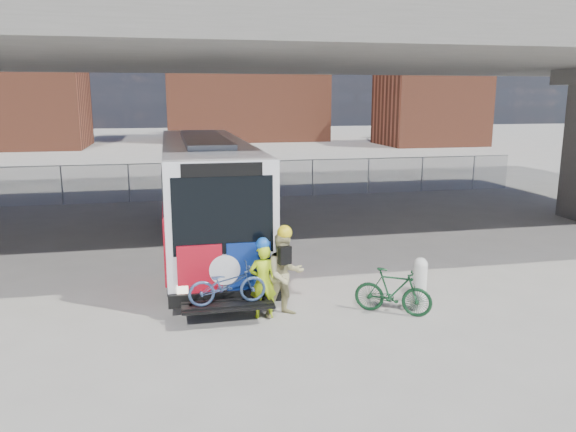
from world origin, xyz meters
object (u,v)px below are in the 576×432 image
object	(u,v)px
cyclist_hivis	(263,279)
bus	(205,185)
cyclist_tan	(285,274)
bollard	(420,282)
bike_parked	(393,292)

from	to	relation	value
cyclist_hivis	bus	bearing A→B (deg)	-82.03
bus	cyclist_tan	size ratio (longest dim) A/B	6.07
bus	cyclist_hivis	world-z (taller)	bus
bollard	cyclist_hivis	distance (m)	3.67
bus	cyclist_hivis	bearing A→B (deg)	-82.51
bollard	bike_parked	distance (m)	0.72
bike_parked	cyclist_hivis	bearing A→B (deg)	114.73
cyclist_tan	bike_parked	distance (m)	2.53
cyclist_hivis	cyclist_tan	size ratio (longest dim) A/B	0.88
bus	bike_parked	world-z (taller)	bus
bollard	bike_parked	xyz separation A→B (m)	(-0.70, -0.11, -0.14)
cyclist_tan	bollard	bearing A→B (deg)	-21.45
bus	bike_parked	xyz separation A→B (m)	(3.78, -6.74, -1.57)
bus	bike_parked	size ratio (longest dim) A/B	7.21
bus	cyclist_hivis	xyz separation A→B (m)	(0.83, -6.33, -1.21)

